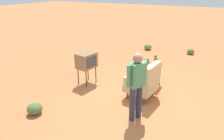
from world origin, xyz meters
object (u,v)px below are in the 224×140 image
tv_on_stand (86,61)px  person_standing (137,83)px  soda_can_blue (148,61)px  side_table (152,68)px  flower_vase (145,61)px  armchair (144,82)px  bottle_tall_amber (156,63)px  bottle_wine_green (155,60)px

tv_on_stand → person_standing: size_ratio=0.63×
person_standing → soda_can_blue: (-2.08, -0.40, -0.20)m
side_table → soda_can_blue: (-0.12, -0.17, 0.17)m
person_standing → flower_vase: bearing=-167.5°
armchair → bottle_tall_amber: armchair is taller
bottle_wine_green → flower_vase: bottle_wine_green is taller
armchair → flower_vase: (-0.76, -0.25, 0.33)m
armchair → person_standing: 1.12m
person_standing → flower_vase: size_ratio=6.19×
side_table → person_standing: 2.00m
side_table → tv_on_stand: size_ratio=0.66×
armchair → soda_can_blue: 1.12m
armchair → person_standing: bearing=8.1°
armchair → tv_on_stand: bearing=-92.6°
bottle_wine_green → armchair: bearing=-0.5°
armchair → side_table: (-0.94, -0.08, 0.08)m
flower_vase → bottle_tall_amber: bearing=92.9°
side_table → tv_on_stand: 2.06m
bottle_wine_green → flower_vase: 0.32m
person_standing → bottle_wine_green: 1.97m
person_standing → bottle_tall_amber: 1.80m
armchair → side_table: size_ratio=1.56×
person_standing → flower_vase: person_standing is taller
bottle_wine_green → soda_can_blue: size_ratio=2.62×
side_table → soda_can_blue: soda_can_blue is taller
person_standing → soda_can_blue: bearing=-169.0°
armchair → bottle_tall_amber: bearing=174.0°
soda_can_blue → flower_vase: flower_vase is taller
bottle_wine_green → flower_vase: (0.18, -0.26, -0.01)m
bottle_wine_green → side_table: bearing=-81.9°
bottle_wine_green → tv_on_stand: bearing=-66.3°
tv_on_stand → flower_vase: bearing=111.6°
tv_on_stand → bottle_tall_amber: bearing=108.8°
flower_vase → soda_can_blue: bearing=-178.6°
side_table → bottle_wine_green: (-0.01, 0.09, 0.26)m
person_standing → soda_can_blue: 2.12m
person_standing → bottle_wine_green: size_ratio=5.12×
armchair → soda_can_blue: armchair is taller
person_standing → tv_on_stand: bearing=-117.8°
bottle_tall_amber → soda_can_blue: (-0.28, -0.34, -0.09)m
bottle_tall_amber → armchair: bearing=-6.0°
bottle_tall_amber → soda_can_blue: 0.45m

